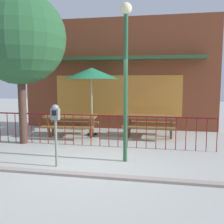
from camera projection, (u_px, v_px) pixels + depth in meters
The scene contains 10 objects.
ground at pixel (82, 165), 6.30m from camera, with size 40.00×40.00×0.00m, color #A8A8A2.
pub_storefront at pixel (118, 74), 10.93m from camera, with size 8.02×1.22×4.51m.
patio_fence_front at pixel (100, 125), 7.95m from camera, with size 6.76×0.04×0.97m.
picnic_table_left at pixel (71, 120), 9.31m from camera, with size 1.92×1.52×0.79m.
picnic_table_right at pixel (150, 120), 9.23m from camera, with size 1.81×1.37×0.79m.
patio_umbrella at pixel (91, 74), 9.46m from camera, with size 1.98×1.98×2.45m.
parking_meter_near at pixel (55, 119), 6.03m from camera, with size 0.18×0.17×1.46m.
street_tree at pixel (20, 38), 8.04m from camera, with size 2.84×2.84×4.71m.
street_lamp at pixel (126, 60), 6.26m from camera, with size 0.28×0.28×3.80m.
curb_edge at pixel (72, 175), 5.59m from camera, with size 11.22×0.20×0.11m, color gray.
Camera 1 is at (1.86, -5.85, 2.01)m, focal length 42.25 mm.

